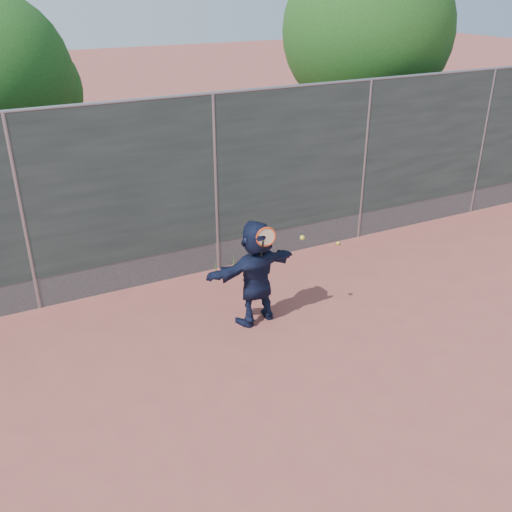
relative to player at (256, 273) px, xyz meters
name	(u,v)px	position (x,y,z in m)	size (l,w,h in m)	color
ground	(328,380)	(0.17, -1.68, -0.79)	(80.00, 80.00, 0.00)	#9E4C42
player	(256,273)	(0.00, 0.00, 0.00)	(1.47, 0.47, 1.58)	#141B37
ball_ground	(338,243)	(2.60, 1.67, -0.76)	(0.07, 0.07, 0.07)	yellow
fence	(215,182)	(0.17, 1.82, 0.79)	(20.00, 0.06, 3.03)	#38423D
swing_action	(269,238)	(0.10, -0.20, 0.60)	(0.72, 0.18, 0.51)	red
tree_right	(372,35)	(4.85, 4.07, 2.70)	(3.78, 3.60, 5.39)	#382314
weed_clump	(236,260)	(0.47, 1.70, -0.66)	(0.68, 0.07, 0.30)	#387226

